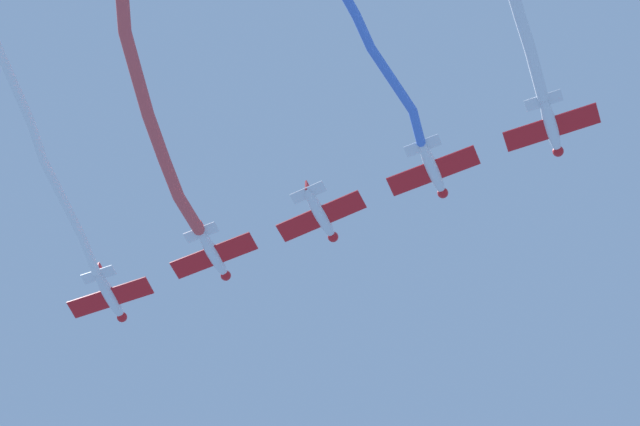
{
  "coord_description": "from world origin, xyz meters",
  "views": [
    {
      "loc": [
        29.06,
        23.71,
        5.5
      ],
      "look_at": [
        2.33,
        -2.22,
        70.97
      ],
      "focal_mm": 59.74,
      "sensor_mm": 36.0,
      "label": 1
    }
  ],
  "objects_px": {
    "airplane_right_wing": "(321,215)",
    "airplane_trail": "(110,296)",
    "airplane_left_wing": "(433,170)",
    "airplane_slot": "(213,254)",
    "airplane_lead": "(551,126)"
  },
  "relations": [
    {
      "from": "airplane_slot",
      "to": "airplane_left_wing",
      "type": "bearing_deg",
      "value": -90.01
    },
    {
      "from": "airplane_right_wing",
      "to": "airplane_slot",
      "type": "xyz_separation_m",
      "value": [
        2.94,
        -8.01,
        0.3
      ]
    },
    {
      "from": "airplane_lead",
      "to": "airplane_slot",
      "type": "xyz_separation_m",
      "value": [
        8.82,
        -24.01,
        0.3
      ]
    },
    {
      "from": "airplane_lead",
      "to": "airplane_right_wing",
      "type": "relative_size",
      "value": 0.99
    },
    {
      "from": "airplane_lead",
      "to": "airplane_right_wing",
      "type": "bearing_deg",
      "value": 86.16
    },
    {
      "from": "airplane_trail",
      "to": "airplane_right_wing",
      "type": "bearing_deg",
      "value": -93.46
    },
    {
      "from": "airplane_trail",
      "to": "airplane_slot",
      "type": "bearing_deg",
      "value": -93.45
    },
    {
      "from": "airplane_right_wing",
      "to": "airplane_trail",
      "type": "relative_size",
      "value": 1.01
    },
    {
      "from": "airplane_trail",
      "to": "airplane_lead",
      "type": "bearing_deg",
      "value": -93.46
    },
    {
      "from": "airplane_slot",
      "to": "airplane_trail",
      "type": "height_order",
      "value": "airplane_slot"
    },
    {
      "from": "airplane_right_wing",
      "to": "airplane_trail",
      "type": "height_order",
      "value": "same"
    },
    {
      "from": "airplane_slot",
      "to": "airplane_trail",
      "type": "bearing_deg",
      "value": 89.99
    },
    {
      "from": "airplane_left_wing",
      "to": "airplane_trail",
      "type": "bearing_deg",
      "value": 89.58
    },
    {
      "from": "airplane_lead",
      "to": "airplane_trail",
      "type": "bearing_deg",
      "value": 86.16
    },
    {
      "from": "airplane_left_wing",
      "to": "airplane_slot",
      "type": "height_order",
      "value": "same"
    }
  ]
}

